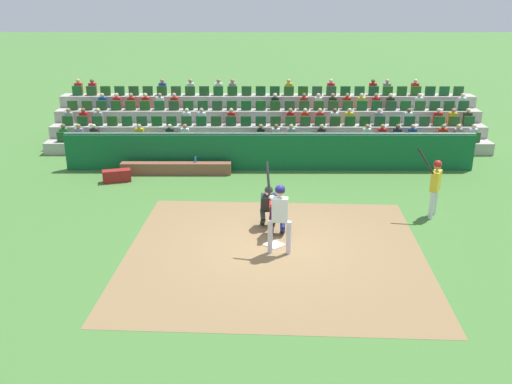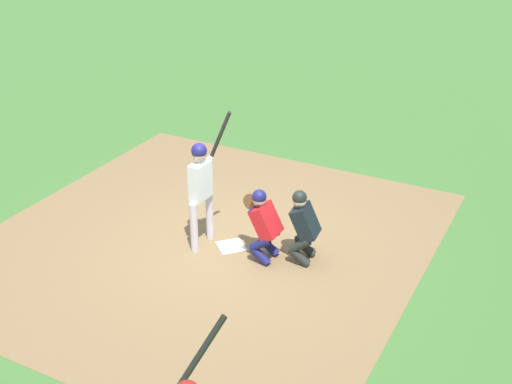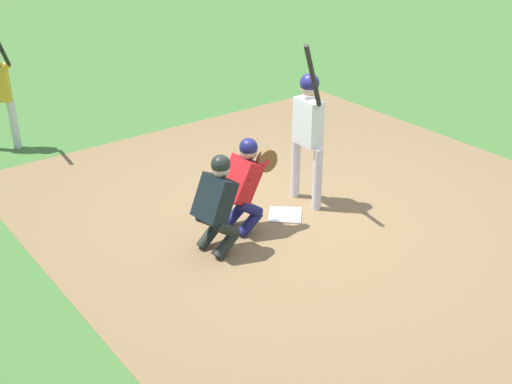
# 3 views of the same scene
# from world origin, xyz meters

# --- Properties ---
(ground_plane) EXTENTS (160.00, 160.00, 0.00)m
(ground_plane) POSITION_xyz_m (0.00, 0.00, 0.00)
(ground_plane) COLOR #427333
(infield_dirt_patch) EXTENTS (8.06, 7.67, 0.01)m
(infield_dirt_patch) POSITION_xyz_m (0.00, 0.50, 0.00)
(infield_dirt_patch) COLOR olive
(infield_dirt_patch) RESTS_ON ground_plane
(home_plate_marker) EXTENTS (0.62, 0.62, 0.02)m
(home_plate_marker) POSITION_xyz_m (0.00, 0.00, 0.02)
(home_plate_marker) COLOR white
(home_plate_marker) RESTS_ON infield_dirt_patch
(batter_at_plate) EXTENTS (0.67, 0.57, 2.39)m
(batter_at_plate) POSITION_xyz_m (-0.11, 0.48, 1.19)
(batter_at_plate) COLOR silver
(batter_at_plate) RESTS_ON ground_plane
(catcher_crouching) EXTENTS (0.48, 0.71, 1.27)m
(catcher_crouching) POSITION_xyz_m (-0.08, -0.64, 0.71)
(catcher_crouching) COLOR navy
(catcher_crouching) RESTS_ON ground_plane
(home_plate_umpire) EXTENTS (0.48, 0.49, 1.29)m
(home_plate_umpire) POSITION_xyz_m (0.14, -1.25, 0.70)
(home_plate_umpire) COLOR #222824
(home_plate_umpire) RESTS_ON ground_plane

